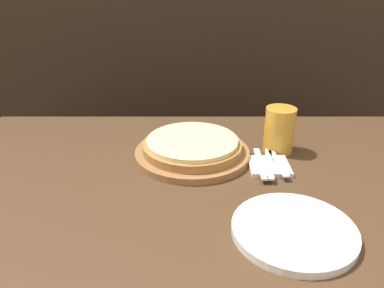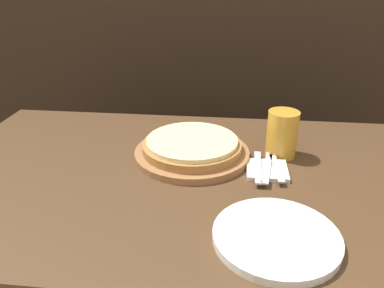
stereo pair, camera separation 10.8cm
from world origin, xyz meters
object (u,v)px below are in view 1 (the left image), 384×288
at_px(fork, 260,163).
at_px(spoon, 278,163).
at_px(dinner_plate, 293,230).
at_px(beer_glass, 279,128).
at_px(pizza_on_board, 192,149).
at_px(dinner_knife, 269,163).

height_order(fork, spoon, same).
height_order(dinner_plate, fork, dinner_plate).
xyz_separation_m(beer_glass, spoon, (-0.02, -0.11, -0.06)).
relative_size(beer_glass, spoon, 0.88).
distance_m(pizza_on_board, spoon, 0.25).
bearing_deg(dinner_plate, dinner_knife, 89.60).
distance_m(pizza_on_board, dinner_plate, 0.41).
bearing_deg(pizza_on_board, spoon, -16.63).
bearing_deg(dinner_knife, spoon, -0.00).
relative_size(pizza_on_board, beer_glass, 2.46).
xyz_separation_m(pizza_on_board, beer_glass, (0.26, 0.04, 0.05)).
bearing_deg(pizza_on_board, dinner_plate, -59.32).
bearing_deg(dinner_plate, spoon, 84.58).
relative_size(beer_glass, dinner_plate, 0.52).
xyz_separation_m(beer_glass, dinner_knife, (-0.05, -0.11, -0.06)).
relative_size(beer_glass, dinner_knife, 0.75).
relative_size(pizza_on_board, dinner_plate, 1.29).
bearing_deg(dinner_plate, beer_glass, 83.17).
distance_m(pizza_on_board, beer_glass, 0.27).
distance_m(dinner_knife, spoon, 0.02).
bearing_deg(fork, dinner_knife, 0.00).
relative_size(beer_glass, fork, 0.75).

